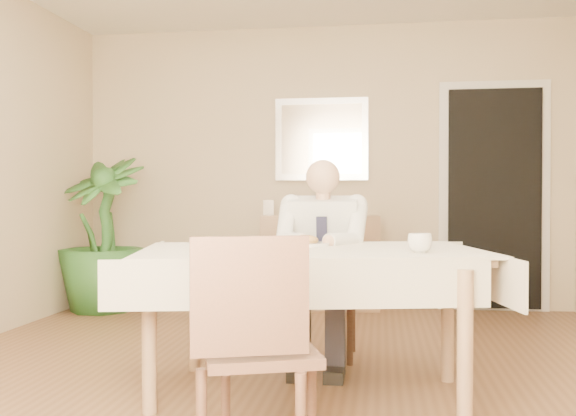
# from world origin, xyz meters

# --- Properties ---
(room) EXTENTS (5.00, 5.02, 2.60)m
(room) POSITION_xyz_m (0.00, 0.00, 1.30)
(room) COLOR brown
(room) RESTS_ON ground
(doorway) EXTENTS (0.96, 0.07, 2.10)m
(doorway) POSITION_xyz_m (1.55, 2.46, 1.00)
(doorway) COLOR silver
(doorway) RESTS_ON ground
(mirror) EXTENTS (0.86, 0.04, 0.76)m
(mirror) POSITION_xyz_m (0.00, 2.47, 1.55)
(mirror) COLOR silver
(mirror) RESTS_ON room
(dining_table) EXTENTS (1.92, 1.36, 0.75)m
(dining_table) POSITION_xyz_m (0.20, -0.22, 0.67)
(dining_table) COLOR olive
(dining_table) RESTS_ON ground
(chair_far) EXTENTS (0.43, 0.43, 0.84)m
(chair_far) POSITION_xyz_m (0.20, 0.66, 0.47)
(chair_far) COLOR #3C2217
(chair_far) RESTS_ON ground
(chair_near) EXTENTS (0.53, 0.54, 0.88)m
(chair_near) POSITION_xyz_m (0.10, -1.16, 0.49)
(chair_near) COLOR #3C2217
(chair_near) RESTS_ON ground
(seated_man) EXTENTS (0.48, 0.72, 1.24)m
(seated_man) POSITION_xyz_m (0.20, 0.38, 0.69)
(seated_man) COLOR white
(seated_man) RESTS_ON ground
(plate) EXTENTS (0.26, 0.26, 0.02)m
(plate) POSITION_xyz_m (0.15, -0.01, 0.76)
(plate) COLOR white
(plate) RESTS_ON dining_table
(food) EXTENTS (0.14, 0.14, 0.06)m
(food) POSITION_xyz_m (0.15, -0.01, 0.78)
(food) COLOR olive
(food) RESTS_ON dining_table
(knife) EXTENTS (0.01, 0.13, 0.01)m
(knife) POSITION_xyz_m (0.19, -0.07, 0.78)
(knife) COLOR silver
(knife) RESTS_ON dining_table
(fork) EXTENTS (0.01, 0.13, 0.01)m
(fork) POSITION_xyz_m (0.11, -0.07, 0.78)
(fork) COLOR silver
(fork) RESTS_ON dining_table
(coffee_mug) EXTENTS (0.14, 0.14, 0.09)m
(coffee_mug) POSITION_xyz_m (0.74, -0.36, 0.80)
(coffee_mug) COLOR white
(coffee_mug) RESTS_ON dining_table
(sideboard) EXTENTS (1.09, 0.46, 0.85)m
(sideboard) POSITION_xyz_m (0.00, 2.32, 0.42)
(sideboard) COLOR olive
(sideboard) RESTS_ON ground
(photo_frame_left) EXTENTS (0.10, 0.02, 0.14)m
(photo_frame_left) POSITION_xyz_m (-0.48, 2.37, 0.92)
(photo_frame_left) COLOR silver
(photo_frame_left) RESTS_ON sideboard
(photo_frame_center) EXTENTS (0.10, 0.02, 0.14)m
(photo_frame_center) POSITION_xyz_m (-0.22, 2.34, 0.92)
(photo_frame_center) COLOR silver
(photo_frame_center) RESTS_ON sideboard
(photo_frame_right) EXTENTS (0.10, 0.02, 0.14)m
(photo_frame_right) POSITION_xyz_m (0.13, 2.35, 0.92)
(photo_frame_right) COLOR silver
(photo_frame_right) RESTS_ON sideboard
(potted_palm) EXTENTS (0.97, 0.97, 1.37)m
(potted_palm) POSITION_xyz_m (-1.91, 1.95, 0.69)
(potted_palm) COLOR #24511D
(potted_palm) RESTS_ON ground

